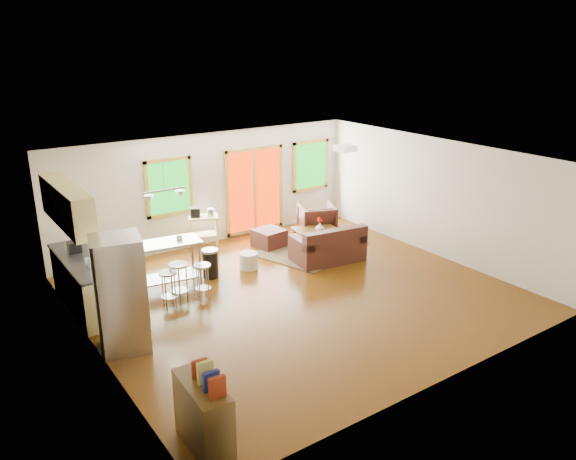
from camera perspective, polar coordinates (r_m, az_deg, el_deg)
floor at (r=10.75m, az=0.92°, el=-6.54°), size 7.50×7.00×0.02m
ceiling at (r=9.91m, az=1.00°, el=7.26°), size 7.50×7.00×0.02m
back_wall at (r=13.15m, az=-8.01°, el=4.16°), size 7.50×0.02×2.60m
left_wall at (r=8.76m, az=-19.53°, el=-4.47°), size 0.02×7.00×2.60m
right_wall at (r=12.73m, az=14.87°, el=3.20°), size 0.02×7.00×2.60m
front_wall at (r=7.89m, az=16.08°, el=-6.73°), size 7.50×0.02×2.60m
window_left at (r=12.65m, az=-11.99°, el=4.28°), size 1.10×0.05×1.30m
french_doors at (r=13.72m, az=-3.41°, el=4.07°), size 1.60×0.05×2.10m
window_right at (r=14.55m, az=2.32°, el=6.57°), size 1.10×0.05×1.30m
rug at (r=12.94m, az=2.37°, el=-1.90°), size 2.72×2.38×0.02m
loveseat at (r=12.20m, az=4.13°, el=-1.74°), size 1.60×1.05×0.80m
coffee_table at (r=13.16m, az=2.70°, el=-0.03°), size 1.09×0.80×0.39m
armchair at (r=13.74m, az=2.94°, el=1.18°), size 1.07×1.04×0.86m
ottoman at (r=13.03m, az=-1.93°, el=-0.82°), size 0.71×0.71×0.42m
pouf at (r=11.85m, az=-4.02°, el=-3.13°), size 0.45×0.45×0.34m
vase at (r=12.89m, az=3.24°, el=0.38°), size 0.22×0.23×0.32m
book at (r=12.77m, az=3.82°, el=0.39°), size 0.24×0.07×0.32m
cabinets at (r=10.50m, az=-20.46°, el=-2.89°), size 0.64×2.24×2.30m
refrigerator at (r=8.98m, az=-16.62°, el=-6.24°), size 0.87×0.86×1.84m
island at (r=10.87m, az=-12.85°, el=-2.83°), size 1.61×0.82×0.98m
cup at (r=10.87m, az=-10.98°, el=-0.79°), size 0.13×0.10×0.12m
bar_stool_a at (r=10.27m, az=-12.06°, el=-5.10°), size 0.35×0.35×0.68m
bar_stool_b at (r=10.39m, az=-11.05°, el=-4.38°), size 0.46×0.46×0.76m
bar_stool_c at (r=10.49m, az=-8.70°, el=-4.38°), size 0.38×0.38×0.67m
trash_can at (r=11.45m, az=-7.89°, el=-3.37°), size 0.43×0.43×0.60m
kitchen_cart at (r=12.80m, az=-8.69°, el=0.89°), size 0.78×0.66×1.02m
bookshelf at (r=6.97m, az=-8.57°, el=-18.04°), size 0.43×0.99×1.14m
ceiling_flush at (r=11.36m, az=5.84°, el=8.27°), size 0.35×0.35×0.12m
pendant_light at (r=10.47m, az=-12.41°, el=3.44°), size 0.80×0.18×0.79m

